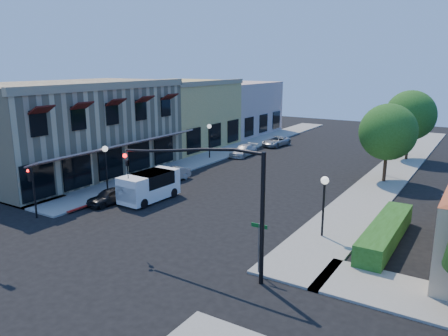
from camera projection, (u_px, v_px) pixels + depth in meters
The scene contains 22 objects.
ground at pixel (109, 255), 22.40m from camera, with size 120.00×120.00×0.00m, color black.
sidewalk_left at pixel (232, 150), 49.15m from camera, with size 3.50×50.00×0.12m, color gray.
sidewalk_right at pixel (395, 169), 40.15m from camera, with size 3.50×50.00×0.12m, color gray.
curb_red_strip at pixel (123, 195), 32.55m from camera, with size 0.25×10.00×0.06m, color maroon.
corner_brick_building at pixel (74, 128), 38.48m from camera, with size 11.77×18.20×8.10m.
yellow_stucco_building at pixel (179, 114), 50.93m from camera, with size 10.00×12.00×7.60m, color tan.
pink_stucco_building at pixel (231, 108), 60.89m from camera, with size 10.00×12.00×7.00m, color #C19E92.
hedge at pixel (384, 244), 23.80m from camera, with size 1.40×8.00×1.10m, color #1F4C15.
street_tree_a at pixel (388, 132), 35.03m from camera, with size 4.56×4.56×6.48m.
street_tree_b at pixel (410, 115), 43.19m from camera, with size 4.94×4.94×7.02m.
signal_mast_arm at pixel (220, 189), 19.66m from camera, with size 8.01×0.39×6.00m.
secondary_signal at pixel (32, 183), 27.13m from camera, with size 0.28×0.42×3.32m.
street_name_sign at pixel (259, 240), 19.95m from camera, with size 0.80×0.06×2.50m.
lamppost_left_near at pixel (106, 157), 32.73m from camera, with size 0.44×0.44×3.57m.
lamppost_left_far at pixel (209, 132), 44.27m from camera, with size 0.44×0.44×3.57m.
lamppost_right_near at pixel (324, 191), 23.98m from camera, with size 0.44×0.44×3.57m.
lamppost_right_far at pixel (388, 146), 37.18m from camera, with size 0.44×0.44×3.57m.
white_van at pixel (149, 185), 31.00m from camera, with size 2.15×4.61×2.01m.
parked_car_a at pixel (109, 196), 30.41m from camera, with size 1.31×3.25×1.11m, color black.
parked_car_b at pixel (172, 175), 36.18m from camera, with size 1.21×3.47×1.14m, color #A8AAAD.
parked_car_c at pixel (243, 151), 46.07m from camera, with size 1.63×4.00×1.16m, color beige.
parked_car_d at pixel (276, 141), 51.60m from camera, with size 1.91×4.15×1.15m, color #A5A7AA.
Camera 1 is at (16.00, -14.45, 9.60)m, focal length 35.00 mm.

